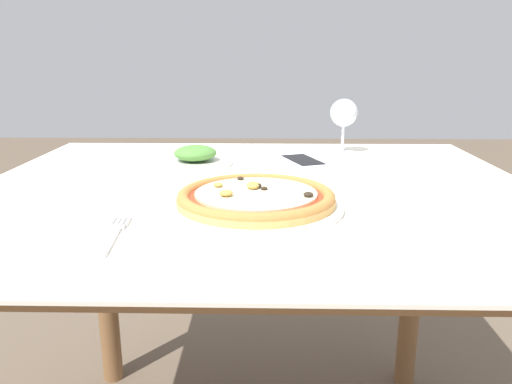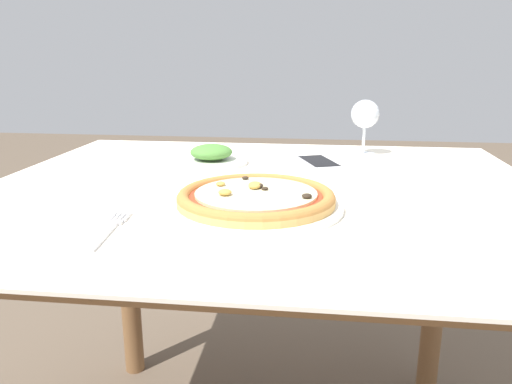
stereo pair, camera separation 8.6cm
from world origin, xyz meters
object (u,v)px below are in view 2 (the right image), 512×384
object	(u,v)px
side_plate	(211,156)
cell_phone	(319,163)
dining_table	(262,230)
pizza_plate	(256,199)
wine_glass_far_left	(365,116)
fork	(109,229)

from	to	relation	value
side_plate	cell_phone	bearing A→B (deg)	3.00
dining_table	cell_phone	size ratio (longest dim) A/B	7.16
dining_table	side_plate	size ratio (longest dim) A/B	6.44
pizza_plate	wine_glass_far_left	world-z (taller)	wine_glass_far_left
cell_phone	wine_glass_far_left	bearing A→B (deg)	51.22
wine_glass_far_left	cell_phone	xyz separation A→B (m)	(-0.12, -0.15, -0.10)
cell_phone	side_plate	world-z (taller)	side_plate
pizza_plate	fork	distance (m)	0.25
dining_table	pizza_plate	size ratio (longest dim) A/B	3.76
dining_table	wine_glass_far_left	world-z (taller)	wine_glass_far_left
pizza_plate	side_plate	distance (m)	0.38
cell_phone	side_plate	size ratio (longest dim) A/B	0.90
fork	cell_phone	xyz separation A→B (m)	(0.32, 0.50, 0.00)
dining_table	cell_phone	bearing A→B (deg)	62.40
fork	side_plate	bearing A→B (deg)	83.54
pizza_plate	fork	world-z (taller)	pizza_plate
pizza_plate	side_plate	world-z (taller)	side_plate
wine_glass_far_left	dining_table	bearing A→B (deg)	-122.47
wine_glass_far_left	fork	bearing A→B (deg)	-123.75
fork	wine_glass_far_left	xyz separation A→B (m)	(0.43, 0.65, 0.10)
fork	cell_phone	world-z (taller)	cell_phone
dining_table	pizza_plate	world-z (taller)	pizza_plate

